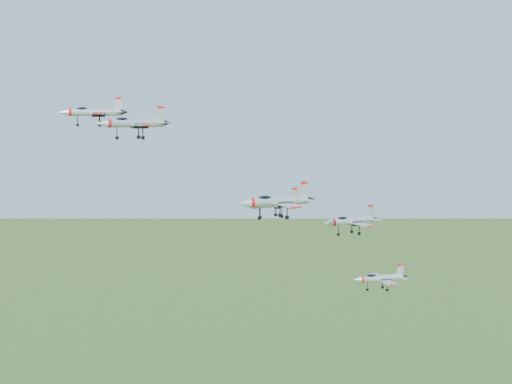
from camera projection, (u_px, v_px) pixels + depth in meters
name	position (u px, v px, depth m)	size (l,w,h in m)	color
jet_lead	(93.00, 112.00, 126.21)	(12.26, 10.33, 3.30)	#A2A7AE
jet_left_high	(133.00, 123.00, 111.85)	(12.31, 10.09, 3.30)	#A2A7AE
jet_right_high	(276.00, 201.00, 104.86)	(12.69, 10.45, 3.40)	#A2A7AE
jet_left_low	(273.00, 204.00, 135.09)	(13.05, 10.76, 3.49)	#A2A7AE
jet_right_low	(350.00, 221.00, 122.42)	(11.72, 9.66, 3.13)	#A2A7AE
jet_trail	(380.00, 278.00, 136.61)	(11.55, 9.74, 3.11)	#A2A7AE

